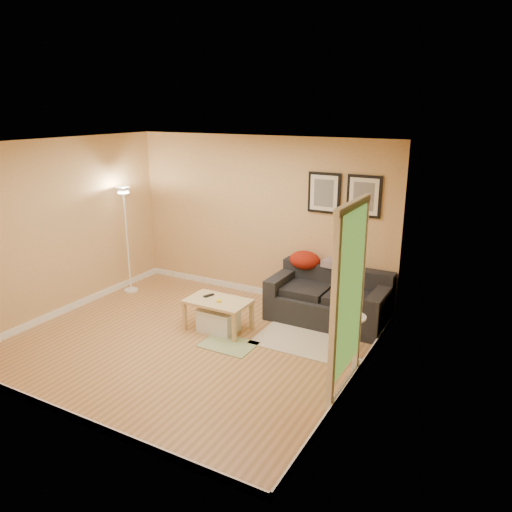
{
  "coord_description": "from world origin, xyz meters",
  "views": [
    {
      "loc": [
        3.66,
        -4.83,
        3.02
      ],
      "look_at": [
        0.55,
        0.85,
        1.05
      ],
      "focal_mm": 34.6,
      "sensor_mm": 36.0,
      "label": 1
    }
  ],
  "objects_px": {
    "sofa": "(329,296)",
    "coffee_table": "(218,315)",
    "side_table": "(350,337)",
    "storage_bin": "(219,320)",
    "floor_lamp": "(127,243)",
    "book_stack": "(350,313)"
  },
  "relations": [
    {
      "from": "sofa",
      "to": "side_table",
      "type": "bearing_deg",
      "value": -56.06
    },
    {
      "from": "sofa",
      "to": "storage_bin",
      "type": "bearing_deg",
      "value": -138.45
    },
    {
      "from": "side_table",
      "to": "floor_lamp",
      "type": "xyz_separation_m",
      "value": [
        -4.02,
        0.48,
        0.56
      ]
    },
    {
      "from": "sofa",
      "to": "book_stack",
      "type": "distance_m",
      "value": 1.16
    },
    {
      "from": "coffee_table",
      "to": "floor_lamp",
      "type": "height_order",
      "value": "floor_lamp"
    },
    {
      "from": "sofa",
      "to": "coffee_table",
      "type": "bearing_deg",
      "value": -140.37
    },
    {
      "from": "side_table",
      "to": "floor_lamp",
      "type": "relative_size",
      "value": 0.32
    },
    {
      "from": "floor_lamp",
      "to": "coffee_table",
      "type": "bearing_deg",
      "value": -14.59
    },
    {
      "from": "sofa",
      "to": "storage_bin",
      "type": "relative_size",
      "value": 3.17
    },
    {
      "from": "floor_lamp",
      "to": "side_table",
      "type": "bearing_deg",
      "value": -6.74
    },
    {
      "from": "sofa",
      "to": "book_stack",
      "type": "height_order",
      "value": "sofa"
    },
    {
      "from": "sofa",
      "to": "storage_bin",
      "type": "xyz_separation_m",
      "value": [
        -1.21,
        -1.07,
        -0.21
      ]
    },
    {
      "from": "sofa",
      "to": "storage_bin",
      "type": "distance_m",
      "value": 1.63
    },
    {
      "from": "coffee_table",
      "to": "storage_bin",
      "type": "xyz_separation_m",
      "value": [
        0.03,
        -0.04,
        -0.06
      ]
    },
    {
      "from": "coffee_table",
      "to": "floor_lamp",
      "type": "relative_size",
      "value": 0.49
    },
    {
      "from": "side_table",
      "to": "storage_bin",
      "type": "bearing_deg",
      "value": -176.23
    },
    {
      "from": "coffee_table",
      "to": "side_table",
      "type": "relative_size",
      "value": 1.54
    },
    {
      "from": "storage_bin",
      "to": "coffee_table",
      "type": "bearing_deg",
      "value": 130.01
    },
    {
      "from": "sofa",
      "to": "coffee_table",
      "type": "height_order",
      "value": "sofa"
    },
    {
      "from": "sofa",
      "to": "floor_lamp",
      "type": "bearing_deg",
      "value": -171.99
    },
    {
      "from": "sofa",
      "to": "coffee_table",
      "type": "relative_size",
      "value": 1.92
    },
    {
      "from": "sofa",
      "to": "coffee_table",
      "type": "distance_m",
      "value": 1.62
    }
  ]
}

